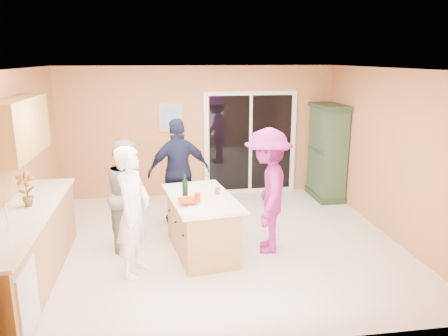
{
  "coord_description": "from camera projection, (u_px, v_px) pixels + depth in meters",
  "views": [
    {
      "loc": [
        -0.79,
        -6.14,
        2.76
      ],
      "look_at": [
        0.15,
        0.1,
        1.15
      ],
      "focal_mm": 35.0,
      "sensor_mm": 36.0,
      "label": 1
    }
  ],
  "objects": [
    {
      "name": "floor",
      "position": [
        215.0,
        243.0,
        6.68
      ],
      "size": [
        5.5,
        5.5,
        0.0
      ],
      "primitive_type": "plane",
      "color": "silver",
      "rests_on": "ground"
    },
    {
      "name": "ceiling",
      "position": [
        214.0,
        69.0,
        6.04
      ],
      "size": [
        5.5,
        5.0,
        0.1
      ],
      "primitive_type": "cube",
      "color": "silver",
      "rests_on": "wall_back"
    },
    {
      "name": "wall_back",
      "position": [
        199.0,
        132.0,
        8.75
      ],
      "size": [
        5.5,
        0.1,
        2.6
      ],
      "primitive_type": "cube",
      "color": "#E4985E",
      "rests_on": "ground"
    },
    {
      "name": "wall_front",
      "position": [
        250.0,
        222.0,
        3.96
      ],
      "size": [
        5.5,
        0.1,
        2.6
      ],
      "primitive_type": "cube",
      "color": "#E4985E",
      "rests_on": "ground"
    },
    {
      "name": "wall_left",
      "position": [
        16.0,
        167.0,
        5.96
      ],
      "size": [
        0.1,
        5.0,
        2.6
      ],
      "primitive_type": "cube",
      "color": "#E4985E",
      "rests_on": "ground"
    },
    {
      "name": "wall_right",
      "position": [
        391.0,
        154.0,
        6.76
      ],
      "size": [
        0.1,
        5.0,
        2.6
      ],
      "primitive_type": "cube",
      "color": "#E4985E",
      "rests_on": "ground"
    },
    {
      "name": "left_cabinet_run",
      "position": [
        23.0,
        255.0,
        5.21
      ],
      "size": [
        0.65,
        3.05,
        1.24
      ],
      "color": "#B07544",
      "rests_on": "floor"
    },
    {
      "name": "upper_cabinets",
      "position": [
        20.0,
        127.0,
        5.65
      ],
      "size": [
        0.35,
        1.6,
        0.75
      ],
      "primitive_type": "cube",
      "color": "#B07544",
      "rests_on": "wall_left"
    },
    {
      "name": "sliding_door",
      "position": [
        250.0,
        143.0,
        8.93
      ],
      "size": [
        1.9,
        0.07,
        2.1
      ],
      "color": "silver",
      "rests_on": "floor"
    },
    {
      "name": "framed_picture",
      "position": [
        171.0,
        118.0,
        8.58
      ],
      "size": [
        0.46,
        0.04,
        0.56
      ],
      "color": "tan",
      "rests_on": "wall_back"
    },
    {
      "name": "kitchen_island",
      "position": [
        202.0,
        226.0,
        6.28
      ],
      "size": [
        1.1,
        1.71,
        0.84
      ],
      "rotation": [
        0.0,
        0.0,
        0.15
      ],
      "color": "#B07544",
      "rests_on": "floor"
    },
    {
      "name": "green_hutch",
      "position": [
        327.0,
        153.0,
        8.63
      ],
      "size": [
        0.54,
        1.02,
        1.88
      ],
      "color": "#203421",
      "rests_on": "floor"
    },
    {
      "name": "woman_white",
      "position": [
        133.0,
        212.0,
        5.54
      ],
      "size": [
        0.6,
        0.73,
        1.7
      ],
      "primitive_type": "imported",
      "rotation": [
        0.0,
        0.0,
        1.2
      ],
      "color": "white",
      "rests_on": "floor"
    },
    {
      "name": "woman_grey",
      "position": [
        128.0,
        194.0,
        6.4
      ],
      "size": [
        0.65,
        0.82,
        1.62
      ],
      "primitive_type": "imported",
      "rotation": [
        0.0,
        0.0,
        1.52
      ],
      "color": "gray",
      "rests_on": "floor"
    },
    {
      "name": "woman_navy",
      "position": [
        179.0,
        172.0,
        7.28
      ],
      "size": [
        1.12,
        0.63,
        1.8
      ],
      "primitive_type": "imported",
      "rotation": [
        0.0,
        0.0,
        3.33
      ],
      "color": "#171631",
      "rests_on": "floor"
    },
    {
      "name": "woman_magenta",
      "position": [
        268.0,
        191.0,
        6.23
      ],
      "size": [
        0.93,
        1.29,
        1.81
      ],
      "primitive_type": "imported",
      "rotation": [
        0.0,
        0.0,
        -1.82
      ],
      "color": "#9B2177",
      "rests_on": "floor"
    },
    {
      "name": "serving_bowl",
      "position": [
        189.0,
        201.0,
        5.86
      ],
      "size": [
        0.29,
        0.29,
        0.07
      ],
      "primitive_type": "imported",
      "rotation": [
        0.0,
        0.0,
        0.02
      ],
      "color": "#B42C14",
      "rests_on": "kitchen_island"
    },
    {
      "name": "tulip_vase",
      "position": [
        26.0,
        189.0,
        5.42
      ],
      "size": [
        0.25,
        0.18,
        0.44
      ],
      "primitive_type": "imported",
      "rotation": [
        0.0,
        0.0,
        0.09
      ],
      "color": "#AD1211",
      "rests_on": "left_cabinet_run"
    },
    {
      "name": "tumbler_near",
      "position": [
        197.0,
        197.0,
        5.96
      ],
      "size": [
        0.08,
        0.08,
        0.12
      ],
      "primitive_type": "cylinder",
      "rotation": [
        0.0,
        0.0,
        -0.02
      ],
      "color": "#B42C14",
      "rests_on": "kitchen_island"
    },
    {
      "name": "tumbler_far",
      "position": [
        217.0,
        191.0,
        6.28
      ],
      "size": [
        0.09,
        0.09,
        0.1
      ],
      "primitive_type": "cylinder",
      "rotation": [
        0.0,
        0.0,
        -0.29
      ],
      "color": "#B42C14",
      "rests_on": "kitchen_island"
    },
    {
      "name": "wine_bottle",
      "position": [
        185.0,
        189.0,
        6.08
      ],
      "size": [
        0.08,
        0.08,
        0.35
      ],
      "rotation": [
        0.0,
        0.0,
        -0.41
      ],
      "color": "black",
      "rests_on": "kitchen_island"
    },
    {
      "name": "white_plate",
      "position": [
        194.0,
        207.0,
        5.74
      ],
      "size": [
        0.2,
        0.2,
        0.01
      ],
      "primitive_type": "cylinder",
      "rotation": [
        0.0,
        0.0,
        -0.01
      ],
      "color": "white",
      "rests_on": "kitchen_island"
    }
  ]
}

